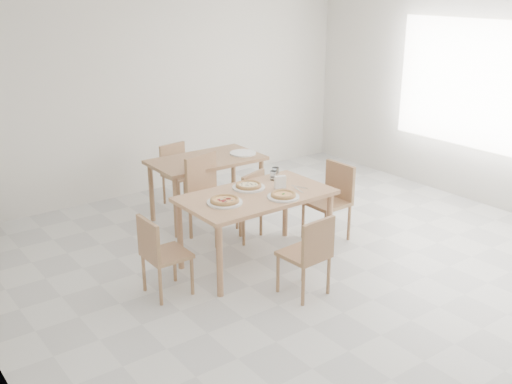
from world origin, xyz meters
TOP-DOWN VIEW (x-y plane):
  - room at (2.98, 0.30)m, footprint 7.28×7.00m
  - main_table at (-0.40, 0.81)m, footprint 1.50×0.85m
  - chair_south at (-0.42, -0.03)m, footprint 0.41×0.41m
  - chair_north at (-0.40, 1.68)m, footprint 0.56×0.56m
  - chair_west at (-1.49, 0.79)m, footprint 0.38×0.38m
  - chair_east at (0.67, 0.83)m, footprint 0.43×0.43m
  - plate_margherita at (-0.25, 0.56)m, footprint 0.31×0.31m
  - plate_mushroom at (-0.36, 0.99)m, footprint 0.33×0.33m
  - plate_pepperoni at (-0.79, 0.77)m, footprint 0.34×0.34m
  - pizza_margherita at (-0.25, 0.56)m, footprint 0.27×0.27m
  - pizza_mushroom at (-0.36, 0.99)m, footprint 0.30×0.30m
  - pizza_pepperoni at (-0.79, 0.77)m, footprint 0.32×0.32m
  - tumbler_a at (0.02, 1.05)m, footprint 0.07×0.07m
  - tumbler_b at (0.11, 1.13)m, footprint 0.07×0.07m
  - napkin_holder at (-0.11, 0.78)m, footprint 0.13×0.10m
  - fork_a at (0.01, 0.63)m, footprint 0.05×0.18m
  - fork_b at (0.07, 0.70)m, footprint 0.08×0.18m
  - second_table at (-0.13, 2.15)m, footprint 1.32×0.77m
  - chair_back_s at (-0.12, 1.37)m, footprint 0.50×0.50m
  - chair_back_n at (-0.15, 2.83)m, footprint 0.42×0.42m
  - plate_empty at (0.34, 2.06)m, footprint 0.32×0.32m

SIDE VIEW (x-z plane):
  - chair_west at x=-1.49m, z-range 0.06..0.83m
  - chair_back_n at x=-0.15m, z-range 0.06..0.83m
  - chair_south at x=-0.42m, z-range 0.06..0.84m
  - chair_back_s at x=-0.12m, z-range 0.06..0.85m
  - chair_east at x=0.67m, z-range 0.07..0.92m
  - chair_north at x=-0.40m, z-range 0.07..1.00m
  - second_table at x=-0.13m, z-range 0.28..1.03m
  - main_table at x=-0.40m, z-range 0.29..1.04m
  - fork_a at x=0.01m, z-range 0.75..0.76m
  - fork_b at x=0.07m, z-range 0.75..0.76m
  - plate_margherita at x=-0.25m, z-range 0.75..0.77m
  - plate_mushroom at x=-0.36m, z-range 0.75..0.77m
  - plate_pepperoni at x=-0.79m, z-range 0.75..0.77m
  - plate_empty at x=0.34m, z-range 0.75..0.77m
  - pizza_margherita at x=-0.25m, z-range 0.76..0.80m
  - pizza_mushroom at x=-0.36m, z-range 0.76..0.80m
  - pizza_pepperoni at x=-0.79m, z-range 0.77..0.80m
  - tumbler_a at x=0.02m, z-range 0.75..0.85m
  - tumbler_b at x=0.11m, z-range 0.75..0.85m
  - napkin_holder at x=-0.11m, z-range 0.75..0.88m
  - room at x=2.98m, z-range -2.00..5.00m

